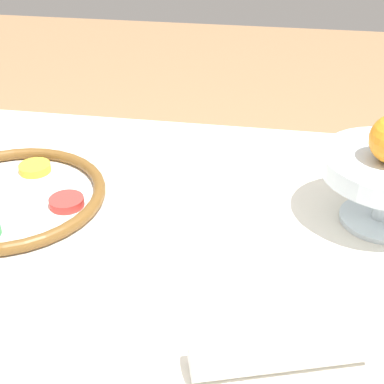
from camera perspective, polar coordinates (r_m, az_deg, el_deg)
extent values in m
cylinder|color=silver|center=(0.92, -18.65, -1.10)|extent=(0.31, 0.31, 0.01)
torus|color=brown|center=(0.91, -18.81, -0.32)|extent=(0.31, 0.31, 0.02)
cylinder|color=red|center=(0.88, -13.23, -1.05)|extent=(0.06, 0.06, 0.01)
cylinder|color=gold|center=(0.99, -16.42, 2.47)|extent=(0.06, 0.06, 0.01)
cylinder|color=silver|center=(0.89, 19.42, -2.73)|extent=(0.13, 0.13, 0.01)
cylinder|color=white|center=(0.62, 9.29, -16.53)|extent=(0.20, 0.10, 0.04)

